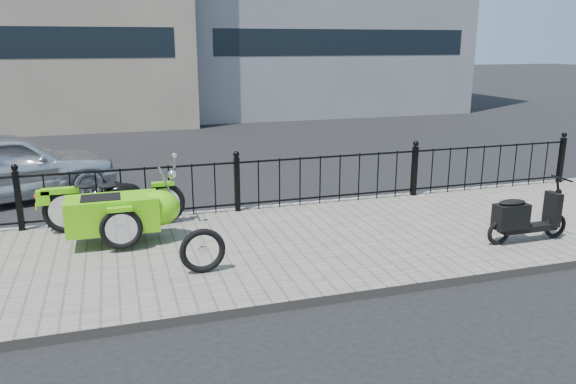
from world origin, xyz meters
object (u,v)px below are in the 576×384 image
object	(u,v)px
scooter	(523,218)
spare_tire	(203,251)
motorcycle_sidecar	(125,209)
sedan_car	(7,166)

from	to	relation	value
scooter	spare_tire	world-z (taller)	scooter
motorcycle_sidecar	spare_tire	distance (m)	1.85
spare_tire	sedan_car	size ratio (longest dim) A/B	0.15
motorcycle_sidecar	scooter	bearing A→B (deg)	-18.46
motorcycle_sidecar	scooter	distance (m)	5.93
spare_tire	motorcycle_sidecar	bearing A→B (deg)	119.18
motorcycle_sidecar	spare_tire	bearing A→B (deg)	-60.82
scooter	sedan_car	size ratio (longest dim) A/B	0.35
motorcycle_sidecar	sedan_car	size ratio (longest dim) A/B	0.56
motorcycle_sidecar	sedan_car	distance (m)	3.96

